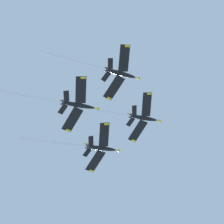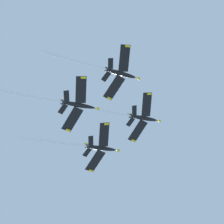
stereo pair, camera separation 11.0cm
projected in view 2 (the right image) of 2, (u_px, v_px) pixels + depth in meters
The scene contains 4 objects.
jet_lead at pixel (136, 117), 118.23m from camera, with size 19.56×30.86×14.62m.
jet_left_wing at pixel (91, 147), 114.85m from camera, with size 19.52×33.40×16.14m.
jet_right_wing at pixel (109, 70), 107.91m from camera, with size 19.49×32.52×15.82m.
jet_slot at pixel (63, 102), 105.09m from camera, with size 19.55×33.12×15.75m.
Camera 2 is at (4.92, 20.39, 1.85)m, focal length 51.87 mm.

